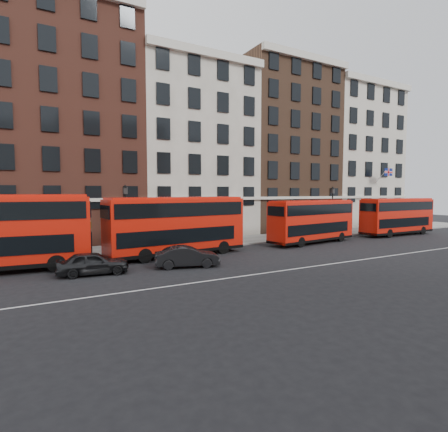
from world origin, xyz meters
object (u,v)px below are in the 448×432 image
traffic_light (409,211)px  bus_c (312,220)px  bus_d (397,215)px  car_rear (93,263)px  car_front (187,257)px  bus_b (177,225)px

traffic_light → bus_c: bearing=-173.1°
bus_d → car_rear: size_ratio=2.45×
bus_d → car_rear: bus_d is taller
bus_c → car_front: (-14.53, -4.02, -1.52)m
bus_c → bus_d: 12.78m
bus_c → bus_d: bus_d is taller
bus_b → bus_d: bus_b is taller
bus_b → car_front: 4.46m
bus_c → traffic_light: size_ratio=3.05×
bus_c → traffic_light: bus_c is taller
bus_d → traffic_light: 5.99m
bus_b → traffic_light: 32.10m
bus_b → bus_c: bus_b is taller
bus_d → traffic_light: bearing=21.4°
bus_c → car_rear: bus_c is taller
car_front → traffic_light: traffic_light is taller
bus_c → bus_d: (12.78, 0.00, 0.03)m
bus_c → car_rear: size_ratio=2.46×
car_rear → bus_b: bearing=-56.7°
bus_b → car_rear: bus_b is taller
bus_b → bus_c: 13.68m
traffic_light → car_rear: bearing=-171.9°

